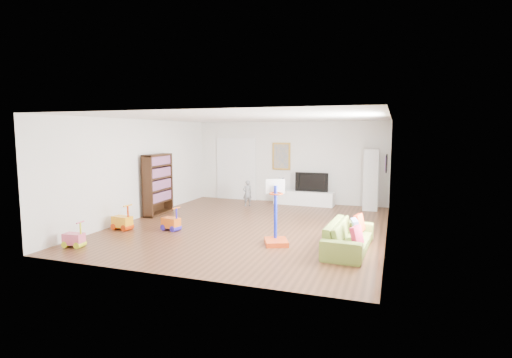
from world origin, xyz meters
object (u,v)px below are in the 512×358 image
(media_console, at_px, (304,198))
(bookshelf, at_px, (158,184))
(sofa, at_px, (349,236))
(basketball_hoop, at_px, (276,212))

(media_console, xyz_separation_m, bookshelf, (-3.63, -2.88, 0.64))
(media_console, relative_size, sofa, 1.00)
(sofa, bearing_deg, basketball_hoop, 95.87)
(sofa, relative_size, basketball_hoop, 1.42)
(bookshelf, bearing_deg, media_console, 35.63)
(media_console, distance_m, bookshelf, 4.68)
(bookshelf, relative_size, basketball_hoop, 1.27)
(media_console, bearing_deg, sofa, -64.59)
(basketball_hoop, bearing_deg, media_console, 71.97)
(bookshelf, height_order, basketball_hoop, bookshelf)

